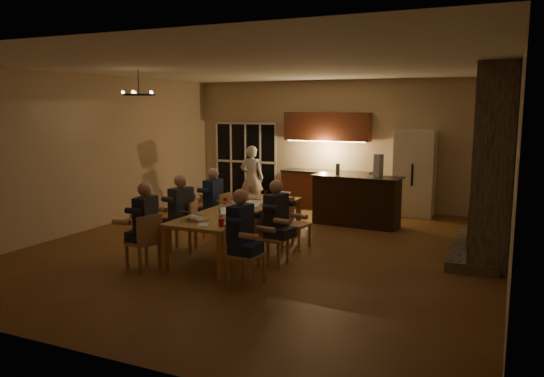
{
  "coord_description": "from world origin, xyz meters",
  "views": [
    {
      "loc": [
        3.96,
        -8.4,
        2.52
      ],
      "look_at": [
        -0.01,
        0.3,
        1.06
      ],
      "focal_mm": 35.0,
      "sensor_mm": 36.0,
      "label": 1
    }
  ],
  "objects_px": {
    "can_cola": "(266,194)",
    "chair_right_near": "(246,254)",
    "chair_left_mid": "(183,226)",
    "laptop_b": "(231,213)",
    "person_left_near": "(146,226)",
    "laptop_c": "(231,202)",
    "redcup_mid": "(225,201)",
    "laptop_f": "(280,196)",
    "laptop_e": "(253,193)",
    "bar_blender": "(378,166)",
    "bar_island": "(356,201)",
    "dining_table": "(240,230)",
    "laptop_d": "(250,205)",
    "can_right": "(268,205)",
    "plate_near": "(247,216)",
    "plate_far": "(283,203)",
    "chandelier": "(139,95)",
    "bar_bottle": "(338,169)",
    "person_right_near": "(241,237)",
    "standing_person": "(252,178)",
    "mug_back": "(244,197)",
    "laptop_a": "(197,213)",
    "mug_mid": "(258,201)",
    "refrigerator": "(415,173)",
    "mug_front": "(221,211)",
    "can_silver": "(221,214)",
    "person_left_mid": "(181,214)",
    "chair_right_far": "(296,224)",
    "chair_left_near": "(143,241)",
    "chair_left_far": "(217,215)",
    "redcup_near": "(221,223)",
    "chair_right_mid": "(273,238)"
  },
  "relations": [
    {
      "from": "dining_table",
      "to": "person_left_near",
      "type": "distance_m",
      "value": 1.79
    },
    {
      "from": "dining_table",
      "to": "laptop_f",
      "type": "distance_m",
      "value": 1.16
    },
    {
      "from": "chair_left_mid",
      "to": "chandelier",
      "type": "distance_m",
      "value": 2.5
    },
    {
      "from": "standing_person",
      "to": "plate_far",
      "type": "xyz_separation_m",
      "value": [
        1.99,
        -2.66,
        -0.04
      ]
    },
    {
      "from": "mug_back",
      "to": "redcup_mid",
      "type": "bearing_deg",
      "value": -99.8
    },
    {
      "from": "person_left_near",
      "to": "can_cola",
      "type": "xyz_separation_m",
      "value": [
        0.68,
        2.95,
        0.12
      ]
    },
    {
      "from": "chair_right_mid",
      "to": "chandelier",
      "type": "distance_m",
      "value": 3.61
    },
    {
      "from": "laptop_d",
      "to": "can_right",
      "type": "relative_size",
      "value": 2.67
    },
    {
      "from": "can_cola",
      "to": "can_right",
      "type": "height_order",
      "value": "same"
    },
    {
      "from": "chandelier",
      "to": "can_cola",
      "type": "bearing_deg",
      "value": 44.0
    },
    {
      "from": "laptop_c",
      "to": "chair_right_near",
      "type": "bearing_deg",
      "value": 140.84
    },
    {
      "from": "chair_left_mid",
      "to": "laptop_b",
      "type": "height_order",
      "value": "laptop_b"
    },
    {
      "from": "person_left_near",
      "to": "redcup_mid",
      "type": "relative_size",
      "value": 11.5
    },
    {
      "from": "redcup_mid",
      "to": "plate_far",
      "type": "height_order",
      "value": "redcup_mid"
    },
    {
      "from": "plate_near",
      "to": "bar_blender",
      "type": "relative_size",
      "value": 0.58
    },
    {
      "from": "chair_left_near",
      "to": "can_right",
      "type": "bearing_deg",
      "value": 164.4
    },
    {
      "from": "dining_table",
      "to": "chair_left_mid",
      "type": "distance_m",
      "value": 1.02
    },
    {
      "from": "person_right_near",
      "to": "chandelier",
      "type": "distance_m",
      "value": 3.65
    },
    {
      "from": "laptop_f",
      "to": "laptop_e",
      "type": "bearing_deg",
      "value": 172.2
    },
    {
      "from": "standing_person",
      "to": "laptop_f",
      "type": "distance_m",
      "value": 3.07
    },
    {
      "from": "bar_bottle",
      "to": "bar_blender",
      "type": "xyz_separation_m",
      "value": [
        0.89,
        -0.02,
        0.12
      ]
    },
    {
      "from": "can_right",
      "to": "person_left_near",
      "type": "bearing_deg",
      "value": -124.14
    },
    {
      "from": "laptop_a",
      "to": "can_right",
      "type": "height_order",
      "value": "laptop_a"
    },
    {
      "from": "chair_right_far",
      "to": "person_left_mid",
      "type": "height_order",
      "value": "person_left_mid"
    },
    {
      "from": "chandelier",
      "to": "bar_bottle",
      "type": "bearing_deg",
      "value": 48.96
    },
    {
      "from": "person_left_near",
      "to": "laptop_c",
      "type": "bearing_deg",
      "value": 151.36
    },
    {
      "from": "can_cola",
      "to": "bar_blender",
      "type": "height_order",
      "value": "bar_blender"
    },
    {
      "from": "person_left_near",
      "to": "person_right_near",
      "type": "height_order",
      "value": "same"
    },
    {
      "from": "refrigerator",
      "to": "chair_right_near",
      "type": "bearing_deg",
      "value": -102.54
    },
    {
      "from": "laptop_b",
      "to": "laptop_d",
      "type": "xyz_separation_m",
      "value": [
        -0.04,
        0.74,
        0.0
      ]
    },
    {
      "from": "chair_left_near",
      "to": "plate_far",
      "type": "xyz_separation_m",
      "value": [
        1.36,
        2.4,
        0.31
      ]
    },
    {
      "from": "chandelier",
      "to": "mug_back",
      "type": "distance_m",
      "value": 2.72
    },
    {
      "from": "chair_left_mid",
      "to": "can_right",
      "type": "relative_size",
      "value": 7.42
    },
    {
      "from": "person_right_near",
      "to": "laptop_c",
      "type": "xyz_separation_m",
      "value": [
        -1.03,
        1.57,
        0.17
      ]
    },
    {
      "from": "standing_person",
      "to": "mug_back",
      "type": "relative_size",
      "value": 16.05
    },
    {
      "from": "bar_island",
      "to": "chair_left_near",
      "type": "xyz_separation_m",
      "value": [
        -2.2,
        -4.44,
        -0.1
      ]
    },
    {
      "from": "person_left_near",
      "to": "bar_blender",
      "type": "height_order",
      "value": "bar_blender"
    },
    {
      "from": "laptop_c",
      "to": "plate_far",
      "type": "distance_m",
      "value": 1.04
    },
    {
      "from": "can_cola",
      "to": "chair_right_near",
      "type": "bearing_deg",
      "value": -69.9
    },
    {
      "from": "mug_front",
      "to": "can_silver",
      "type": "height_order",
      "value": "can_silver"
    },
    {
      "from": "bar_island",
      "to": "chair_right_far",
      "type": "xyz_separation_m",
      "value": [
        -0.49,
        -2.25,
        -0.1
      ]
    },
    {
      "from": "person_left_near",
      "to": "laptop_b",
      "type": "distance_m",
      "value": 1.34
    },
    {
      "from": "chair_left_far",
      "to": "redcup_near",
      "type": "height_order",
      "value": "chair_left_far"
    },
    {
      "from": "refrigerator",
      "to": "laptop_e",
      "type": "relative_size",
      "value": 6.25
    },
    {
      "from": "person_left_near",
      "to": "mug_mid",
      "type": "bearing_deg",
      "value": 150.67
    },
    {
      "from": "person_left_mid",
      "to": "chair_right_far",
      "type": "bearing_deg",
      "value": 135.52
    },
    {
      "from": "bar_bottle",
      "to": "person_left_near",
      "type": "bearing_deg",
      "value": -111.01
    },
    {
      "from": "standing_person",
      "to": "plate_far",
      "type": "distance_m",
      "value": 3.32
    },
    {
      "from": "bar_island",
      "to": "dining_table",
      "type": "bearing_deg",
      "value": -110.86
    },
    {
      "from": "bar_bottle",
      "to": "can_cola",
      "type": "bearing_deg",
      "value": -124.44
    }
  ]
}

